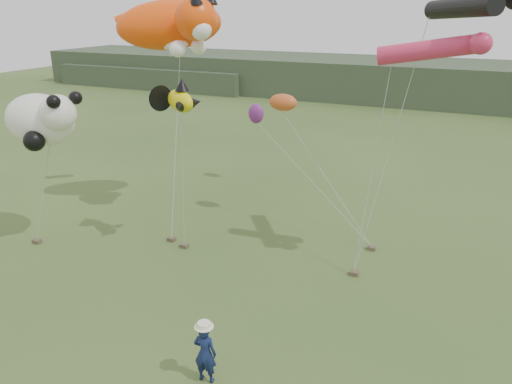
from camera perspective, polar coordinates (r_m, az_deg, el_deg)
ground at (r=16.21m, az=-8.17°, el=-15.14°), size 120.00×120.00×0.00m
headland at (r=57.10m, az=14.09°, el=12.32°), size 90.00×13.00×4.00m
festival_attendant at (r=13.78m, az=-5.84°, el=-17.86°), size 0.67×0.48×1.72m
sandbag_anchors at (r=20.57m, az=-4.19°, el=-6.50°), size 13.30×5.50×0.16m
cat_kite at (r=22.75m, az=-9.23°, el=18.37°), size 6.15×4.61×2.62m
fish_kite at (r=19.16m, az=-9.64°, el=10.48°), size 2.71×1.78×1.30m
tube_kites at (r=17.85m, az=21.77°, el=17.07°), size 4.31×3.07×2.46m
panda_kite at (r=21.32m, az=-23.22°, el=7.63°), size 3.62×2.34×2.25m
misc_kites at (r=24.24m, az=1.54°, el=9.58°), size 4.29×4.89×2.44m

